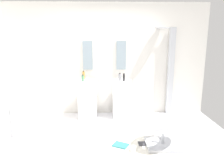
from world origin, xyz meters
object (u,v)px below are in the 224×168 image
lounge_chair (163,127)px  soap_bottle_amber (84,75)px  magazine_charcoal (146,144)px  towel_rack (17,106)px  soap_bottle_grey (120,77)px  coffee_mug (133,149)px  pedestal_sink_left (88,98)px  shower_column (170,70)px  magazine_teal (121,145)px  soap_bottle_green (83,78)px  soap_bottle_black (124,77)px  pedestal_sink_right (122,98)px

lounge_chair → soap_bottle_amber: soap_bottle_amber is taller
magazine_charcoal → soap_bottle_amber: 2.12m
towel_rack → soap_bottle_grey: 2.13m
soap_bottle_amber → lounge_chair: bearing=-45.9°
coffee_mug → soap_bottle_amber: size_ratio=0.46×
pedestal_sink_left → magazine_charcoal: size_ratio=3.66×
lounge_chair → towel_rack: bearing=172.9°
shower_column → pedestal_sink_left: bearing=-173.4°
magazine_teal → soap_bottle_amber: bearing=144.6°
soap_bottle_green → magazine_charcoal: bearing=-45.1°
towel_rack → soap_bottle_amber: bearing=49.2°
soap_bottle_green → towel_rack: bearing=-137.9°
shower_column → towel_rack: 3.37m
shower_column → soap_bottle_black: 1.18m
soap_bottle_amber → pedestal_sink_right: bearing=-7.6°
magazine_charcoal → coffee_mug: coffee_mug is taller
coffee_mug → soap_bottle_green: 1.94m
coffee_mug → soap_bottle_grey: bearing=95.2°
magazine_charcoal → soap_bottle_green: size_ratio=1.81×
lounge_chair → soap_bottle_green: bearing=139.1°
shower_column → soap_bottle_grey: (-1.21, -0.32, -0.12)m
soap_bottle_grey → towel_rack: bearing=-151.9°
towel_rack → soap_bottle_green: bearing=42.1°
pedestal_sink_right → soap_bottle_green: size_ratio=6.61×
lounge_chair → towel_rack: (-2.51, 0.32, 0.28)m
pedestal_sink_right → lounge_chair: pedestal_sink_right is taller
soap_bottle_grey → soap_bottle_black: (0.09, -0.03, 0.00)m
soap_bottle_green → pedestal_sink_left: bearing=59.7°
pedestal_sink_left → lounge_chair: pedestal_sink_left is taller
pedestal_sink_left → coffee_mug: 1.84m
pedestal_sink_left → soap_bottle_black: size_ratio=5.70×
shower_column → soap_bottle_black: size_ratio=11.90×
magazine_teal → soap_bottle_grey: 1.60m
pedestal_sink_left → coffee_mug: size_ratio=11.10×
magazine_teal → soap_bottle_grey: size_ratio=1.46×
soap_bottle_black → lounge_chair: bearing=-66.2°
towel_rack → magazine_charcoal: bearing=-6.4°
shower_column → soap_bottle_green: size_ratio=13.81×
lounge_chair → magazine_teal: bearing=178.6°
pedestal_sink_right → towel_rack: size_ratio=1.03×
coffee_mug → soap_bottle_green: size_ratio=0.60×
magazine_charcoal → soap_bottle_grey: bearing=105.9°
shower_column → magazine_charcoal: shower_column is taller
coffee_mug → soap_bottle_black: 1.71m
shower_column → towel_rack: size_ratio=2.16×
pedestal_sink_left → soap_bottle_black: (0.82, -0.13, 0.50)m
lounge_chair → magazine_teal: size_ratio=4.42×
magazine_teal → coffee_mug: bearing=-16.7°
magazine_teal → soap_bottle_amber: size_ratio=1.29×
coffee_mug → soap_bottle_black: (-0.04, 1.45, 0.91)m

